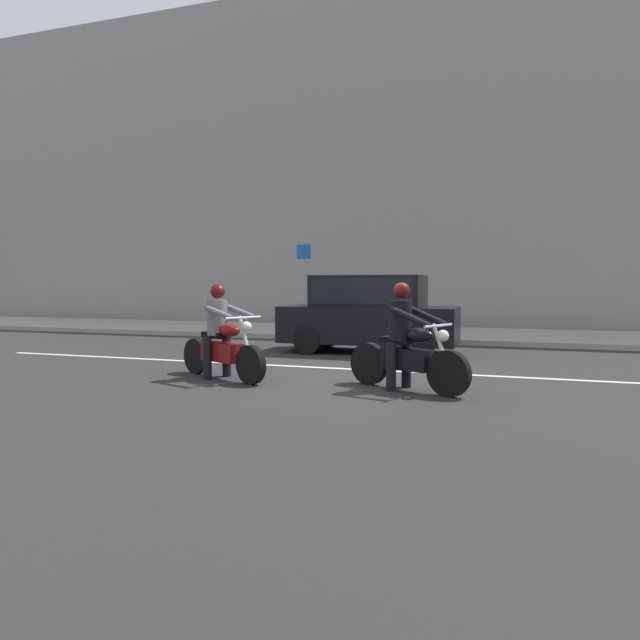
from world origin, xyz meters
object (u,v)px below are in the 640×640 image
Objects in this scene: parked_hatchback_black at (369,312)px; street_sign_post at (304,279)px; motorcycle_with_rider_black_leather at (406,347)px; motorcycle_with_rider_gray at (221,340)px.

street_sign_post is at bearing 130.42° from parked_hatchback_black.
motorcycle_with_rider_black_leather is 0.97× the size of motorcycle_with_rider_gray.
parked_hatchback_black is at bearing 70.67° from motorcycle_with_rider_gray.
motorcycle_with_rider_black_leather is 0.73× the size of street_sign_post.
parked_hatchback_black reaches higher than motorcycle_with_rider_black_leather.
parked_hatchback_black reaches higher than motorcycle_with_rider_gray.
motorcycle_with_rider_gray is 0.75× the size of street_sign_post.
motorcycle_with_rider_black_leather is 3.15m from motorcycle_with_rider_gray.
motorcycle_with_rider_black_leather is at bearing -69.86° from parked_hatchback_black.
motorcycle_with_rider_black_leather reaches higher than motorcycle_with_rider_gray.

